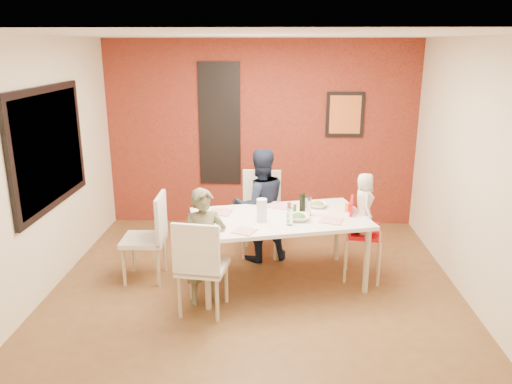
{
  "coord_description": "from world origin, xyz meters",
  "views": [
    {
      "loc": [
        0.2,
        -4.96,
        2.62
      ],
      "look_at": [
        0.0,
        0.3,
        1.05
      ],
      "focal_mm": 35.0,
      "sensor_mm": 36.0,
      "label": 1
    }
  ],
  "objects_px": {
    "chair_far": "(261,208)",
    "paper_towel_roll": "(262,210)",
    "child_near": "(205,247)",
    "chair_near": "(200,263)",
    "toddler": "(364,203)",
    "high_chair": "(360,231)",
    "child_far": "(260,205)",
    "dining_table": "(280,223)",
    "wine_bottle": "(302,205)",
    "chair_left": "(151,233)"
  },
  "relations": [
    {
      "from": "dining_table",
      "to": "chair_near",
      "type": "distance_m",
      "value": 1.09
    },
    {
      "from": "dining_table",
      "to": "wine_bottle",
      "type": "height_order",
      "value": "wine_bottle"
    },
    {
      "from": "high_chair",
      "to": "paper_towel_roll",
      "type": "distance_m",
      "value": 1.2
    },
    {
      "from": "chair_left",
      "to": "chair_near",
      "type": "bearing_deg",
      "value": 39.64
    },
    {
      "from": "toddler",
      "to": "paper_towel_roll",
      "type": "height_order",
      "value": "toddler"
    },
    {
      "from": "child_near",
      "to": "child_far",
      "type": "distance_m",
      "value": 1.26
    },
    {
      "from": "child_far",
      "to": "wine_bottle",
      "type": "height_order",
      "value": "child_far"
    },
    {
      "from": "chair_far",
      "to": "paper_towel_roll",
      "type": "height_order",
      "value": "chair_far"
    },
    {
      "from": "dining_table",
      "to": "chair_left",
      "type": "height_order",
      "value": "chair_left"
    },
    {
      "from": "child_near",
      "to": "child_far",
      "type": "xyz_separation_m",
      "value": [
        0.53,
        1.14,
        0.09
      ]
    },
    {
      "from": "high_chair",
      "to": "child_far",
      "type": "xyz_separation_m",
      "value": [
        -1.15,
        0.49,
        0.14
      ]
    },
    {
      "from": "high_chair",
      "to": "paper_towel_roll",
      "type": "relative_size",
      "value": 3.82
    },
    {
      "from": "toddler",
      "to": "wine_bottle",
      "type": "height_order",
      "value": "toddler"
    },
    {
      "from": "child_near",
      "to": "toddler",
      "type": "bearing_deg",
      "value": 4.17
    },
    {
      "from": "dining_table",
      "to": "toddler",
      "type": "bearing_deg",
      "value": 8.93
    },
    {
      "from": "child_near",
      "to": "wine_bottle",
      "type": "distance_m",
      "value": 1.2
    },
    {
      "from": "child_near",
      "to": "paper_towel_roll",
      "type": "distance_m",
      "value": 0.73
    },
    {
      "from": "chair_far",
      "to": "high_chair",
      "type": "xyz_separation_m",
      "value": [
        1.15,
        -0.74,
        -0.02
      ]
    },
    {
      "from": "high_chair",
      "to": "child_near",
      "type": "distance_m",
      "value": 1.81
    },
    {
      "from": "chair_near",
      "to": "child_near",
      "type": "distance_m",
      "value": 0.26
    },
    {
      "from": "chair_far",
      "to": "child_far",
      "type": "distance_m",
      "value": 0.28
    },
    {
      "from": "child_near",
      "to": "high_chair",
      "type": "bearing_deg",
      "value": 4.68
    },
    {
      "from": "chair_far",
      "to": "chair_left",
      "type": "xyz_separation_m",
      "value": [
        -1.22,
        -0.87,
        -0.02
      ]
    },
    {
      "from": "dining_table",
      "to": "child_far",
      "type": "relative_size",
      "value": 1.47
    },
    {
      "from": "child_near",
      "to": "toddler",
      "type": "relative_size",
      "value": 1.79
    },
    {
      "from": "dining_table",
      "to": "paper_towel_roll",
      "type": "bearing_deg",
      "value": -142.33
    },
    {
      "from": "chair_near",
      "to": "toddler",
      "type": "bearing_deg",
      "value": -144.46
    },
    {
      "from": "high_chair",
      "to": "toddler",
      "type": "xyz_separation_m",
      "value": [
        0.02,
        -0.01,
        0.34
      ]
    },
    {
      "from": "child_far",
      "to": "child_near",
      "type": "bearing_deg",
      "value": 46.75
    },
    {
      "from": "high_chair",
      "to": "toddler",
      "type": "relative_size",
      "value": 1.37
    },
    {
      "from": "dining_table",
      "to": "wine_bottle",
      "type": "distance_m",
      "value": 0.32
    },
    {
      "from": "child_far",
      "to": "wine_bottle",
      "type": "xyz_separation_m",
      "value": [
        0.49,
        -0.59,
        0.2
      ]
    },
    {
      "from": "chair_far",
      "to": "child_near",
      "type": "xyz_separation_m",
      "value": [
        -0.54,
        -1.4,
        0.03
      ]
    },
    {
      "from": "dining_table",
      "to": "high_chair",
      "type": "relative_size",
      "value": 2.2
    },
    {
      "from": "child_far",
      "to": "toddler",
      "type": "xyz_separation_m",
      "value": [
        1.18,
        -0.5,
        0.2
      ]
    },
    {
      "from": "wine_bottle",
      "to": "high_chair",
      "type": "bearing_deg",
      "value": 8.6
    },
    {
      "from": "high_chair",
      "to": "chair_far",
      "type": "bearing_deg",
      "value": 67.83
    },
    {
      "from": "chair_far",
      "to": "child_far",
      "type": "xyz_separation_m",
      "value": [
        -0.0,
        -0.25,
        0.12
      ]
    },
    {
      "from": "dining_table",
      "to": "wine_bottle",
      "type": "relative_size",
      "value": 8.3
    },
    {
      "from": "child_near",
      "to": "paper_towel_roll",
      "type": "height_order",
      "value": "child_near"
    },
    {
      "from": "chair_near",
      "to": "chair_left",
      "type": "xyz_separation_m",
      "value": [
        -0.67,
        0.77,
        0.01
      ]
    },
    {
      "from": "chair_near",
      "to": "child_near",
      "type": "height_order",
      "value": "child_near"
    },
    {
      "from": "child_far",
      "to": "chair_near",
      "type": "bearing_deg",
      "value": 50.35
    },
    {
      "from": "chair_far",
      "to": "chair_near",
      "type": "bearing_deg",
      "value": -105.54
    },
    {
      "from": "chair_far",
      "to": "wine_bottle",
      "type": "xyz_separation_m",
      "value": [
        0.48,
        -0.84,
        0.32
      ]
    },
    {
      "from": "chair_near",
      "to": "child_far",
      "type": "distance_m",
      "value": 1.5
    },
    {
      "from": "dining_table",
      "to": "wine_bottle",
      "type": "bearing_deg",
      "value": 12.44
    },
    {
      "from": "chair_near",
      "to": "child_far",
      "type": "relative_size",
      "value": 0.71
    },
    {
      "from": "chair_near",
      "to": "chair_far",
      "type": "xyz_separation_m",
      "value": [
        0.55,
        1.65,
        0.03
      ]
    },
    {
      "from": "dining_table",
      "to": "child_near",
      "type": "xyz_separation_m",
      "value": [
        -0.77,
        -0.5,
        -0.1
      ]
    }
  ]
}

